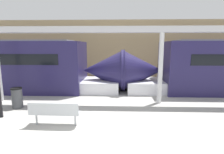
# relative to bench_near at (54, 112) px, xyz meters

# --- Properties ---
(ground_plane) EXTENTS (60.00, 60.00, 0.00)m
(ground_plane) POSITION_rel_bench_near_xyz_m (1.57, -1.36, -0.54)
(ground_plane) COLOR #B2AFA8
(station_wall) EXTENTS (56.00, 0.20, 5.00)m
(station_wall) POSITION_rel_bench_near_xyz_m (1.57, 9.34, 1.96)
(station_wall) COLOR tan
(station_wall) RESTS_ON ground_plane
(bench_near) EXTENTS (1.80, 0.48, 0.88)m
(bench_near) POSITION_rel_bench_near_xyz_m (0.00, 0.00, 0.00)
(bench_near) COLOR #ADB2B7
(bench_near) RESTS_ON ground_plane
(trash_bin) EXTENTS (0.49, 0.49, 0.95)m
(trash_bin) POSITION_rel_bench_near_xyz_m (-2.40, 1.82, -0.06)
(trash_bin) COLOR #4C4F54
(trash_bin) RESTS_ON ground_plane
(support_column_near) EXTENTS (0.23, 0.23, 3.46)m
(support_column_near) POSITION_rel_bench_near_xyz_m (4.33, 2.79, 1.19)
(support_column_near) COLOR silver
(support_column_near) RESTS_ON ground_plane
(canopy_beam) EXTENTS (28.00, 0.60, 0.28)m
(canopy_beam) POSITION_rel_bench_near_xyz_m (4.33, 2.79, 3.06)
(canopy_beam) COLOR #B7B7BC
(canopy_beam) RESTS_ON support_column_near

